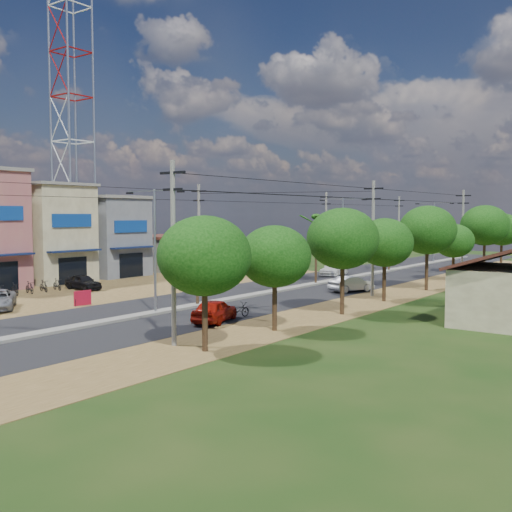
{
  "coord_description": "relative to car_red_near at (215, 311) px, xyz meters",
  "views": [
    {
      "loc": [
        27.83,
        -26.76,
        6.42
      ],
      "look_at": [
        -1.23,
        12.51,
        3.0
      ],
      "focal_mm": 42.0,
      "sensor_mm": 36.0,
      "label": 1
    }
  ],
  "objects": [
    {
      "name": "ground",
      "position": [
        -5.0,
        0.03,
        -0.69
      ],
      "size": [
        160.0,
        160.0,
        0.0
      ],
      "primitive_type": "plane",
      "color": "black",
      "rests_on": "ground"
    },
    {
      "name": "road",
      "position": [
        -5.0,
        15.03,
        -0.67
      ],
      "size": [
        12.0,
        110.0,
        0.04
      ],
      "primitive_type": "cube",
      "color": "black",
      "rests_on": "ground"
    },
    {
      "name": "median",
      "position": [
        -5.0,
        18.03,
        -0.6
      ],
      "size": [
        1.0,
        90.0,
        0.18
      ],
      "primitive_type": "cube",
      "color": "#605E56",
      "rests_on": "ground"
    },
    {
      "name": "dirt_lot_west",
      "position": [
        -20.0,
        8.03,
        -0.67
      ],
      "size": [
        18.0,
        46.0,
        0.04
      ],
      "primitive_type": "cube",
      "color": "#513F1C",
      "rests_on": "ground"
    },
    {
      "name": "dirt_shoulder_east",
      "position": [
        3.5,
        15.03,
        -0.68
      ],
      "size": [
        5.0,
        90.0,
        0.03
      ],
      "primitive_type": "cube",
      "color": "#513F1C",
      "rests_on": "ground"
    },
    {
      "name": "shophouse_cream",
      "position": [
        -26.98,
        7.03,
        3.97
      ],
      "size": [
        9.0,
        6.4,
        9.3
      ],
      "color": "gray",
      "rests_on": "ground"
    },
    {
      "name": "shophouse_grey",
      "position": [
        -26.98,
        14.03,
        3.47
      ],
      "size": [
        9.0,
        6.4,
        8.3
      ],
      "color": "#54565D",
      "rests_on": "ground"
    },
    {
      "name": "low_shed",
      "position": [
        -26.0,
        24.03,
        1.27
      ],
      "size": [
        10.4,
        10.4,
        3.95
      ],
      "color": "#605E56",
      "rests_on": "ground"
    },
    {
      "name": "telecom_tower",
      "position": [
        -32.0,
        14.03,
        18.42
      ],
      "size": [
        3.8,
        3.8,
        43.0
      ],
      "color": "gray",
      "rests_on": "ground"
    },
    {
      "name": "tree_east_a",
      "position": [
        4.5,
        -5.97,
        3.8
      ],
      "size": [
        4.4,
        4.4,
        6.37
      ],
      "color": "black",
      "rests_on": "ground"
    },
    {
      "name": "tree_east_b",
      "position": [
        4.3,
        0.03,
        3.42
      ],
      "size": [
        4.0,
        4.0,
        5.83
      ],
      "color": "black",
      "rests_on": "ground"
    },
    {
      "name": "tree_east_c",
      "position": [
        4.7,
        7.03,
        4.17
      ],
      "size": [
        4.6,
        4.6,
        6.83
      ],
      "color": "black",
      "rests_on": "ground"
    },
    {
      "name": "tree_east_d",
      "position": [
        4.4,
        14.03,
        3.65
      ],
      "size": [
        4.2,
        4.2,
        6.13
      ],
      "color": "black",
      "rests_on": "ground"
    },
    {
      "name": "tree_east_e",
      "position": [
        4.6,
        22.03,
        4.4
      ],
      "size": [
        4.8,
        4.8,
        7.14
      ],
      "color": "black",
      "rests_on": "ground"
    },
    {
      "name": "tree_east_f",
      "position": [
        4.2,
        30.03,
        3.19
      ],
      "size": [
        3.8,
        3.8,
        5.52
      ],
      "color": "black",
      "rests_on": "ground"
    },
    {
      "name": "tree_east_g",
      "position": [
        4.8,
        38.03,
        4.55
      ],
      "size": [
        5.0,
        5.0,
        7.38
      ],
      "color": "black",
      "rests_on": "ground"
    },
    {
      "name": "tree_east_h",
      "position": [
        4.5,
        46.03,
        3.95
      ],
      "size": [
        4.4,
        4.4,
        6.52
      ],
      "color": "black",
      "rests_on": "ground"
    },
    {
      "name": "palm_median_near",
      "position": [
        -5.0,
        4.03,
        4.84
      ],
      "size": [
        2.0,
        2.0,
        6.15
      ],
      "color": "black",
      "rests_on": "ground"
    },
    {
      "name": "palm_median_mid",
      "position": [
        -5.0,
        20.03,
        5.21
      ],
      "size": [
        2.0,
        2.0,
        6.55
      ],
      "color": "black",
      "rests_on": "ground"
    },
    {
      "name": "palm_median_far",
      "position": [
        -5.0,
        36.03,
        4.57
      ],
      "size": [
        2.0,
        2.0,
        5.85
      ],
      "color": "black",
      "rests_on": "ground"
    },
    {
      "name": "streetlight_near",
      "position": [
        -5.0,
        0.03,
        4.09
      ],
      "size": [
        5.1,
        0.18,
        8.0
      ],
      "color": "gray",
      "rests_on": "ground"
    },
    {
      "name": "streetlight_mid",
      "position": [
        -5.0,
        25.03,
        4.09
      ],
      "size": [
        5.1,
        0.18,
        8.0
      ],
      "color": "gray",
      "rests_on": "ground"
    },
    {
      "name": "streetlight_far",
      "position": [
        -5.0,
        50.03,
        4.09
      ],
      "size": [
        5.1,
        0.18,
        8.0
      ],
      "color": "gray",
      "rests_on": "ground"
    },
    {
      "name": "utility_pole_w_b",
      "position": [
        -12.0,
        12.03,
        4.06
      ],
      "size": [
        1.6,
        0.24,
        9.0
      ],
      "color": "#605E56",
      "rests_on": "ground"
    },
    {
      "name": "utility_pole_w_c",
      "position": [
        -12.0,
        34.03,
        4.06
      ],
      "size": [
        1.6,
        0.24,
        9.0
      ],
      "color": "#605E56",
      "rests_on": "ground"
    },
    {
      "name": "utility_pole_w_d",
      "position": [
        -12.0,
        55.03,
        4.06
      ],
      "size": [
        1.6,
        0.24,
        9.0
      ],
      "color": "#605E56",
      "rests_on": "ground"
    },
    {
      "name": "utility_pole_e_a",
      "position": [
        2.5,
        -5.97,
        4.06
      ],
      "size": [
        1.6,
        0.24,
        9.0
      ],
      "color": "#605E56",
      "rests_on": "ground"
    },
    {
      "name": "utility_pole_e_b",
      "position": [
        2.5,
        16.03,
        4.06
      ],
      "size": [
        1.6,
        0.24,
        9.0
      ],
      "color": "#605E56",
      "rests_on": "ground"
    },
    {
      "name": "utility_pole_e_c",
      "position": [
        2.5,
        38.03,
        4.06
      ],
      "size": [
        1.6,
        0.24,
        9.0
      ],
      "color": "#605E56",
      "rests_on": "ground"
    },
    {
      "name": "car_red_near",
      "position": [
        0.0,
        0.0,
        0.0
      ],
      "size": [
        2.83,
        4.37,
        1.38
      ],
      "primitive_type": "imported",
      "rotation": [
        0.0,
        0.0,
        3.46
      ],
      "color": "maroon",
      "rests_on": "ground"
    },
    {
      "name": "car_silver_mid",
      "position": [
        0.0,
        17.36,
        -0.04
      ],
      "size": [
        2.69,
        4.21,
        1.31
      ],
      "primitive_type": "imported",
      "rotation": [
        0.0,
        0.0,
        2.78
      ],
      "color": "gray",
      "rests_on": "ground"
    },
    {
      "name": "car_white_far",
      "position": [
        -7.67,
        28.23,
        -0.02
      ],
      "size": [
        2.59,
        4.88,
        1.35
      ],
      "primitive_type": "imported",
      "rotation": [
        0.0,
        0.0,
        0.16
      ],
      "color": "silver",
      "rests_on": "ground"
    },
    {
      "name": "car_parked_dark",
      "position": [
        -18.93,
        5.06,
        -0.05
      ],
      "size": [
        3.85,
        1.73,
        1.28
      ],
      "primitive_type": "imported",
      "rotation": [
        0.0,
        0.0,
        1.51
      ],
      "color": "black",
      "rests_on": "ground"
    },
    {
      "name": "moto_rider_east",
      "position": [
        0.2,
        2.0,
        -0.23
      ],
      "size": [
        0.87,
        1.84,
        0.93
      ],
      "primitive_type": "imported",
      "rotation": [
        0.0,
        0.0,
        2.99
      ],
      "color": "black",
      "rests_on": "ground"
    },
    {
      "name": "moto_rider_west_a",
      "position": [
        -8.71,
        18.2,
        -0.28
      ],
      "size": [
        0.71,
        1.6,
        0.82
      ],
      "primitive_type": "imported",
      "rotation": [
        0.0,
        0.0,
        0.11
      ],
      "color": "black",
      "rests_on": "ground"
    },
    {
      "name": "moto_rider_west_b",
      "position": [
        -8.62,
        30.03,
        -0.17
      ],
      "size": [
        0.72,
        1.79,
        1.05
      ],
      "primitive_type": "imported",
      "rotation": [
        0.0,
        0.0,
        -0.13
      ],
      "color": "black",
      "rests_on": "ground"
    },
    {
      "name": "roadside_sign",
      "position": [
        -11.67,
        -0.55,
        -0.15
      ],
      "size": [
        0.29,
        1.3,
        1.08
      ],
      "rotation": [
        0.0,
        0.0,
        -0.16
      ],
      "color": "maroon",
      "rests_on": "ground"
    },
    {
      "name": "parked_scooter_row",
      "position": [
        -20.43,
        0.3,
        -0.19
      ],
      "size": [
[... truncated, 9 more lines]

